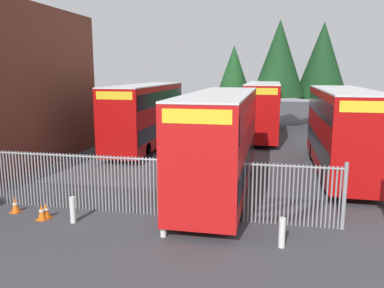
{
  "coord_description": "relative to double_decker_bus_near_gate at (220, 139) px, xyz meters",
  "views": [
    {
      "loc": [
        3.64,
        -13.37,
        5.33
      ],
      "look_at": [
        0.0,
        4.0,
        2.0
      ],
      "focal_mm": 36.5,
      "sensor_mm": 36.0,
      "label": 1
    }
  ],
  "objects": [
    {
      "name": "ground_plane",
      "position": [
        -1.41,
        4.68,
        -2.42
      ],
      "size": [
        100.0,
        100.0,
        0.0
      ],
      "primitive_type": "plane",
      "color": "#3D3D42"
    },
    {
      "name": "tree_short_side",
      "position": [
        2.55,
        20.92,
        4.02
      ],
      "size": [
        4.88,
        4.88,
        9.95
      ],
      "color": "#4C3823",
      "rests_on": "ground"
    },
    {
      "name": "double_decker_bus_behind_fence_left",
      "position": [
        5.76,
        4.44,
        0.0
      ],
      "size": [
        2.54,
        10.81,
        4.42
      ],
      "color": "#B70C0C",
      "rests_on": "ground"
    },
    {
      "name": "tree_mid_row",
      "position": [
        -1.63,
        21.34,
        2.5
      ],
      "size": [
        3.93,
        3.93,
        7.75
      ],
      "color": "#4C3823",
      "rests_on": "ground"
    },
    {
      "name": "tree_tall_back",
      "position": [
        6.56,
        22.41,
        3.89
      ],
      "size": [
        4.94,
        4.94,
        9.86
      ],
      "color": "#4C3823",
      "rests_on": "ground"
    },
    {
      "name": "traffic_cone_near_kerb",
      "position": [
        -5.87,
        -4.64,
        -2.13
      ],
      "size": [
        0.34,
        0.34,
        0.59
      ],
      "color": "orange",
      "rests_on": "ground"
    },
    {
      "name": "bollard_center_front",
      "position": [
        -1.14,
        -5.15,
        -1.95
      ],
      "size": [
        0.2,
        0.2,
        0.95
      ],
      "primitive_type": "cylinder",
      "color": "silver",
      "rests_on": "ground"
    },
    {
      "name": "double_decker_bus_far_back",
      "position": [
        -6.39,
        8.93,
        0.0
      ],
      "size": [
        2.54,
        10.81,
        4.42
      ],
      "color": "#B70C0C",
      "rests_on": "ground"
    },
    {
      "name": "double_decker_bus_behind_fence_right",
      "position": [
        1.4,
        15.08,
        0.0
      ],
      "size": [
        2.54,
        10.81,
        4.42
      ],
      "color": "#B70C0C",
      "rests_on": "ground"
    },
    {
      "name": "double_decker_bus_near_gate",
      "position": [
        0.0,
        0.0,
        0.0
      ],
      "size": [
        2.54,
        10.81,
        4.42
      ],
      "color": "red",
      "rests_on": "ground"
    },
    {
      "name": "bollard_near_right",
      "position": [
        2.63,
        -5.16,
        -1.95
      ],
      "size": [
        0.2,
        0.2,
        0.95
      ],
      "primitive_type": "cylinder",
      "color": "silver",
      "rests_on": "ground"
    },
    {
      "name": "bollard_near_left",
      "position": [
        -4.62,
        -4.65,
        -1.95
      ],
      "size": [
        0.2,
        0.2,
        0.95
      ],
      "primitive_type": "cylinder",
      "color": "silver",
      "rests_on": "ground"
    },
    {
      "name": "traffic_cone_by_gate",
      "position": [
        -5.81,
        -4.47,
        -2.13
      ],
      "size": [
        0.34,
        0.34,
        0.59
      ],
      "color": "orange",
      "rests_on": "ground"
    },
    {
      "name": "palisade_fence",
      "position": [
        -2.44,
        -3.32,
        -1.24
      ],
      "size": [
        14.37,
        0.14,
        2.35
      ],
      "color": "gray",
      "rests_on": "ground"
    },
    {
      "name": "traffic_cone_mid_forecourt",
      "position": [
        -7.3,
        -4.17,
        -2.13
      ],
      "size": [
        0.34,
        0.34,
        0.59
      ],
      "color": "orange",
      "rests_on": "ground"
    }
  ]
}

